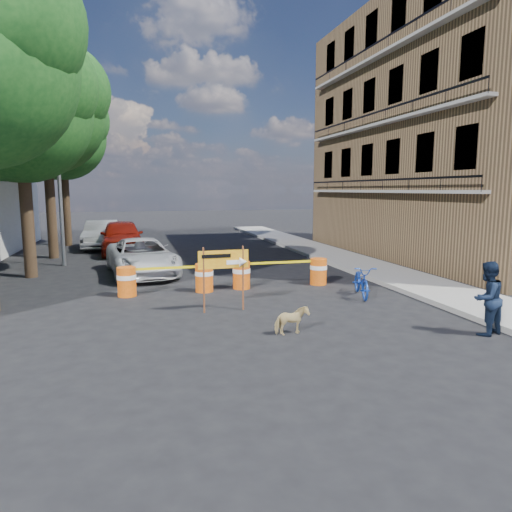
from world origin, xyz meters
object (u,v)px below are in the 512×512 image
barrel_mid_right (241,274)px  pedestrian (487,298)px  barrel_mid_left (204,277)px  bicycle (362,267)px  suv_white (142,257)px  barrel_far_right (318,271)px  dog (292,321)px  sedan_silver (102,234)px  barrel_far_left (127,281)px  detour_sign (230,264)px  sedan_red (122,237)px

barrel_mid_right → pedestrian: bearing=-55.4°
barrel_mid_left → bicycle: bearing=-22.6°
barrel_mid_right → suv_white: 4.61m
barrel_far_right → dog: size_ratio=1.18×
dog → suv_white: suv_white is taller
dog → sedan_silver: 17.89m
barrel_far_left → dog: bearing=-53.1°
pedestrian → sedan_silver: bearing=-79.7°
barrel_mid_left → barrel_far_right: (3.94, 0.11, 0.00)m
barrel_far_right → suv_white: 6.75m
detour_sign → dog: (0.92, -2.34, -0.95)m
barrel_far_right → detour_sign: bearing=-144.3°
barrel_mid_right → sedan_red: bearing=112.2°
sedan_red → sedan_silver: (-1.11, 2.40, -0.09)m
dog → pedestrian: bearing=-112.3°
detour_sign → dog: 2.69m
barrel_mid_left → sedan_silver: bearing=107.4°
detour_sign → bicycle: 4.26m
sedan_red → dog: bearing=-78.0°
bicycle → sedan_silver: bicycle is taller
barrel_far_right → dog: bearing=-118.6°
detour_sign → sedan_silver: (-4.18, 14.80, -0.50)m
detour_sign → bicycle: bearing=5.6°
barrel_mid_left → bicycle: size_ratio=0.49×
sedan_silver → barrel_far_left: bearing=-80.1°
barrel_far_left → bicycle: 7.16m
detour_sign → sedan_silver: bearing=103.1°
barrel_mid_right → pedestrian: pedestrian is taller
bicycle → barrel_mid_right: bearing=164.7°
barrel_far_left → dog: 6.02m
detour_sign → bicycle: bicycle is taller
barrel_mid_right → barrel_far_right: 2.70m
barrel_far_left → dog: size_ratio=1.18×
barrel_mid_right → sedan_red: sedan_red is taller
sedan_red → barrel_far_right: bearing=-58.8°
barrel_far_right → suv_white: bearing=149.4°
barrel_mid_right → suv_white: bearing=132.4°
barrel_far_left → suv_white: 3.61m
dog → sedan_red: 15.28m
bicycle → sedan_red: bicycle is taller
bicycle → sedan_silver: size_ratio=0.39×
pedestrian → sedan_silver: (-9.30, 18.25, -0.06)m
barrel_far_left → sedan_silver: 12.42m
detour_sign → sedan_silver: 15.39m
barrel_mid_right → suv_white: (-3.11, 3.41, 0.22)m
sedan_silver → suv_white: bearing=-74.2°
barrel_mid_left → bicycle: bicycle is taller
barrel_mid_left → barrel_far_right: same height
suv_white → sedan_silver: 8.99m
barrel_far_right → bicycle: 2.12m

